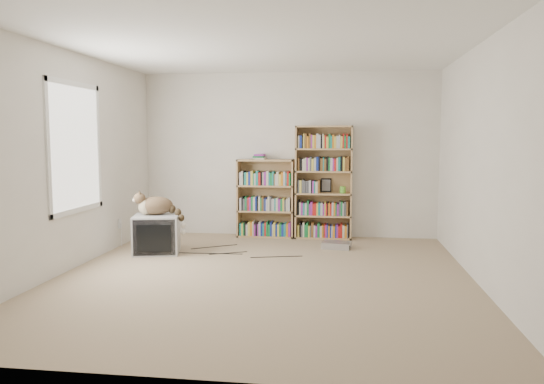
# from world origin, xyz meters

# --- Properties ---
(floor) EXTENTS (4.50, 5.00, 0.01)m
(floor) POSITION_xyz_m (0.00, 0.00, 0.00)
(floor) COLOR tan
(floor) RESTS_ON ground
(wall_back) EXTENTS (4.50, 0.02, 2.50)m
(wall_back) POSITION_xyz_m (0.00, 2.50, 1.25)
(wall_back) COLOR silver
(wall_back) RESTS_ON floor
(wall_front) EXTENTS (4.50, 0.02, 2.50)m
(wall_front) POSITION_xyz_m (0.00, -2.50, 1.25)
(wall_front) COLOR silver
(wall_front) RESTS_ON floor
(wall_left) EXTENTS (0.02, 5.00, 2.50)m
(wall_left) POSITION_xyz_m (-2.25, 0.00, 1.25)
(wall_left) COLOR silver
(wall_left) RESTS_ON floor
(wall_right) EXTENTS (0.02, 5.00, 2.50)m
(wall_right) POSITION_xyz_m (2.25, 0.00, 1.25)
(wall_right) COLOR silver
(wall_right) RESTS_ON floor
(ceiling) EXTENTS (4.50, 5.00, 0.02)m
(ceiling) POSITION_xyz_m (0.00, 0.00, 2.50)
(ceiling) COLOR white
(ceiling) RESTS_ON wall_back
(window) EXTENTS (0.02, 1.22, 1.52)m
(window) POSITION_xyz_m (-2.24, 0.20, 1.40)
(window) COLOR white
(window) RESTS_ON wall_left
(crt_tv) EXTENTS (0.68, 0.64, 0.50)m
(crt_tv) POSITION_xyz_m (-1.58, 1.00, 0.25)
(crt_tv) COLOR #A7A7A9
(crt_tv) RESTS_ON floor
(cat) EXTENTS (0.74, 0.46, 0.53)m
(cat) POSITION_xyz_m (-1.54, 1.05, 0.59)
(cat) COLOR #332315
(cat) RESTS_ON crt_tv
(bookcase_tall) EXTENTS (0.84, 0.30, 1.69)m
(bookcase_tall) POSITION_xyz_m (0.55, 2.36, 0.81)
(bookcase_tall) COLOR tan
(bookcase_tall) RESTS_ON floor
(bookcase_short) EXTENTS (0.86, 0.30, 1.18)m
(bookcase_short) POSITION_xyz_m (-0.33, 2.36, 0.54)
(bookcase_short) COLOR tan
(bookcase_short) RESTS_ON floor
(book_stack) EXTENTS (0.19, 0.25, 0.08)m
(book_stack) POSITION_xyz_m (-0.42, 2.35, 1.22)
(book_stack) COLOR red
(book_stack) RESTS_ON bookcase_short
(green_mug) EXTENTS (0.09, 0.09, 0.10)m
(green_mug) POSITION_xyz_m (0.84, 2.34, 0.74)
(green_mug) COLOR #63BA35
(green_mug) RESTS_ON bookcase_tall
(framed_print) EXTENTS (0.16, 0.05, 0.21)m
(framed_print) POSITION_xyz_m (0.59, 2.44, 0.80)
(framed_print) COLOR black
(framed_print) RESTS_ON bookcase_tall
(dvd_player) EXTENTS (0.41, 0.32, 0.09)m
(dvd_player) POSITION_xyz_m (0.77, 1.62, 0.04)
(dvd_player) COLOR #ADAEB2
(dvd_player) RESTS_ON floor
(wall_outlet) EXTENTS (0.01, 0.08, 0.13)m
(wall_outlet) POSITION_xyz_m (-2.24, 1.35, 0.32)
(wall_outlet) COLOR silver
(wall_outlet) RESTS_ON wall_left
(floor_cables) EXTENTS (1.20, 0.70, 0.01)m
(floor_cables) POSITION_xyz_m (-0.33, 1.22, 0.00)
(floor_cables) COLOR black
(floor_cables) RESTS_ON floor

